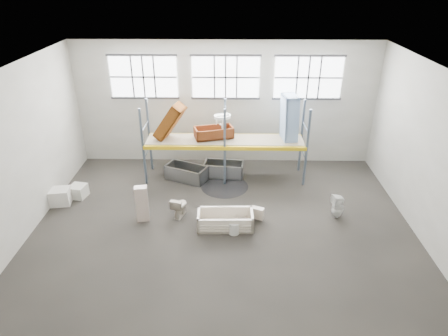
{
  "coord_description": "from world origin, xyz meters",
  "views": [
    {
      "loc": [
        0.21,
        -10.21,
        7.42
      ],
      "look_at": [
        0.0,
        1.5,
        1.4
      ],
      "focal_mm": 31.47,
      "sensor_mm": 36.0,
      "label": 1
    }
  ],
  "objects_px": {
    "cistern_tall": "(142,204)",
    "steel_tub_left": "(186,173)",
    "toilet_beige": "(180,206)",
    "rust_tub_flat": "(214,132)",
    "blue_tub_upright": "(289,119)",
    "bucket": "(234,228)",
    "carton_near": "(60,196)",
    "steel_tub_right": "(224,169)",
    "bathtub_beige": "(225,220)",
    "toilet_white": "(338,206)"
  },
  "relations": [
    {
      "from": "cistern_tall",
      "to": "steel_tub_left",
      "type": "xyz_separation_m",
      "value": [
        1.13,
        2.78,
        -0.33
      ]
    },
    {
      "from": "toilet_beige",
      "to": "cistern_tall",
      "type": "xyz_separation_m",
      "value": [
        -1.16,
        -0.28,
        0.26
      ]
    },
    {
      "from": "blue_tub_upright",
      "to": "carton_near",
      "type": "bearing_deg",
      "value": -164.64
    },
    {
      "from": "toilet_beige",
      "to": "carton_near",
      "type": "xyz_separation_m",
      "value": [
        -4.25,
        0.66,
        -0.07
      ]
    },
    {
      "from": "toilet_white",
      "to": "carton_near",
      "type": "relative_size",
      "value": 1.26
    },
    {
      "from": "rust_tub_flat",
      "to": "blue_tub_upright",
      "type": "distance_m",
      "value": 2.87
    },
    {
      "from": "steel_tub_right",
      "to": "bucket",
      "type": "height_order",
      "value": "steel_tub_right"
    },
    {
      "from": "rust_tub_flat",
      "to": "bucket",
      "type": "bearing_deg",
      "value": -78.73
    },
    {
      "from": "bathtub_beige",
      "to": "toilet_beige",
      "type": "bearing_deg",
      "value": 156.78
    },
    {
      "from": "rust_tub_flat",
      "to": "carton_near",
      "type": "height_order",
      "value": "rust_tub_flat"
    },
    {
      "from": "toilet_beige",
      "to": "steel_tub_right",
      "type": "height_order",
      "value": "toilet_beige"
    },
    {
      "from": "bathtub_beige",
      "to": "rust_tub_flat",
      "type": "xyz_separation_m",
      "value": [
        -0.49,
        3.52,
        1.56
      ]
    },
    {
      "from": "cistern_tall",
      "to": "steel_tub_left",
      "type": "height_order",
      "value": "cistern_tall"
    },
    {
      "from": "cistern_tall",
      "to": "bucket",
      "type": "bearing_deg",
      "value": -23.01
    },
    {
      "from": "bathtub_beige",
      "to": "toilet_white",
      "type": "distance_m",
      "value": 3.73
    },
    {
      "from": "steel_tub_left",
      "to": "rust_tub_flat",
      "type": "height_order",
      "value": "rust_tub_flat"
    },
    {
      "from": "steel_tub_right",
      "to": "blue_tub_upright",
      "type": "height_order",
      "value": "blue_tub_upright"
    },
    {
      "from": "bathtub_beige",
      "to": "steel_tub_left",
      "type": "relative_size",
      "value": 1.12
    },
    {
      "from": "cistern_tall",
      "to": "rust_tub_flat",
      "type": "bearing_deg",
      "value": 45.46
    },
    {
      "from": "steel_tub_left",
      "to": "toilet_white",
      "type": "bearing_deg",
      "value": -25.6
    },
    {
      "from": "toilet_white",
      "to": "steel_tub_left",
      "type": "bearing_deg",
      "value": -127.56
    },
    {
      "from": "toilet_beige",
      "to": "steel_tub_right",
      "type": "bearing_deg",
      "value": -98.33
    },
    {
      "from": "bathtub_beige",
      "to": "carton_near",
      "type": "xyz_separation_m",
      "value": [
        -5.78,
        1.27,
        0.03
      ]
    },
    {
      "from": "steel_tub_left",
      "to": "bucket",
      "type": "xyz_separation_m",
      "value": [
        1.84,
        -3.46,
        -0.09
      ]
    },
    {
      "from": "steel_tub_left",
      "to": "rust_tub_flat",
      "type": "distance_m",
      "value": 1.91
    },
    {
      "from": "steel_tub_right",
      "to": "rust_tub_flat",
      "type": "height_order",
      "value": "rust_tub_flat"
    },
    {
      "from": "bathtub_beige",
      "to": "toilet_beige",
      "type": "xyz_separation_m",
      "value": [
        -1.53,
        0.61,
        0.1
      ]
    },
    {
      "from": "steel_tub_right",
      "to": "steel_tub_left",
      "type": "bearing_deg",
      "value": -166.62
    },
    {
      "from": "blue_tub_upright",
      "to": "cistern_tall",
      "type": "bearing_deg",
      "value": -147.77
    },
    {
      "from": "toilet_beige",
      "to": "cistern_tall",
      "type": "distance_m",
      "value": 1.22
    },
    {
      "from": "toilet_white",
      "to": "cistern_tall",
      "type": "bearing_deg",
      "value": -99.59
    },
    {
      "from": "toilet_white",
      "to": "bucket",
      "type": "distance_m",
      "value": 3.54
    },
    {
      "from": "toilet_beige",
      "to": "steel_tub_right",
      "type": "distance_m",
      "value": 3.18
    },
    {
      "from": "steel_tub_left",
      "to": "bucket",
      "type": "distance_m",
      "value": 3.92
    },
    {
      "from": "steel_tub_right",
      "to": "carton_near",
      "type": "bearing_deg",
      "value": -158.91
    },
    {
      "from": "blue_tub_upright",
      "to": "carton_near",
      "type": "relative_size",
      "value": 2.68
    },
    {
      "from": "steel_tub_right",
      "to": "blue_tub_upright",
      "type": "distance_m",
      "value": 3.22
    },
    {
      "from": "bathtub_beige",
      "to": "carton_near",
      "type": "relative_size",
      "value": 2.65
    },
    {
      "from": "rust_tub_flat",
      "to": "blue_tub_upright",
      "type": "bearing_deg",
      "value": -0.55
    },
    {
      "from": "blue_tub_upright",
      "to": "toilet_beige",
      "type": "bearing_deg",
      "value": -143.15
    },
    {
      "from": "bathtub_beige",
      "to": "blue_tub_upright",
      "type": "xyz_separation_m",
      "value": [
        2.32,
        3.5,
        2.14
      ]
    },
    {
      "from": "bathtub_beige",
      "to": "rust_tub_flat",
      "type": "bearing_deg",
      "value": 96.62
    },
    {
      "from": "toilet_beige",
      "to": "toilet_white",
      "type": "relative_size",
      "value": 0.85
    },
    {
      "from": "rust_tub_flat",
      "to": "carton_near",
      "type": "relative_size",
      "value": 2.17
    },
    {
      "from": "toilet_beige",
      "to": "steel_tub_left",
      "type": "bearing_deg",
      "value": -71.05
    },
    {
      "from": "toilet_beige",
      "to": "blue_tub_upright",
      "type": "bearing_deg",
      "value": -125.01
    },
    {
      "from": "toilet_white",
      "to": "carton_near",
      "type": "xyz_separation_m",
      "value": [
        -9.46,
        0.67,
        -0.13
      ]
    },
    {
      "from": "carton_near",
      "to": "toilet_beige",
      "type": "bearing_deg",
      "value": -8.83
    },
    {
      "from": "cistern_tall",
      "to": "rust_tub_flat",
      "type": "xyz_separation_m",
      "value": [
        2.2,
        3.19,
        1.2
      ]
    },
    {
      "from": "rust_tub_flat",
      "to": "steel_tub_left",
      "type": "bearing_deg",
      "value": -158.97
    }
  ]
}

